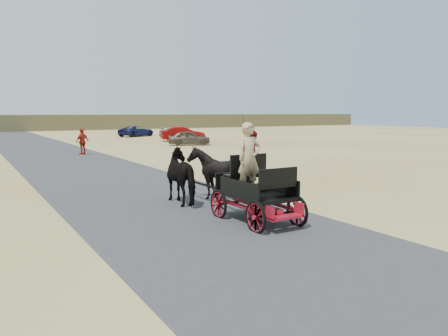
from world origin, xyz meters
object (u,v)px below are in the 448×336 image
car_a (189,138)px  car_d (137,131)px  horse_right (216,173)px  car_b (183,134)px  carriage (256,208)px  pedestrian (82,142)px  car_c (178,132)px  horse_left (185,176)px

car_a → car_d: 15.27m
horse_right → car_d: horse_right is taller
car_d → car_b: bearing=160.3°
carriage → pedestrian: (0.44, 20.42, 0.50)m
carriage → car_a: bearing=67.3°
carriage → car_d: size_ratio=0.55×
car_b → car_c: 4.98m
car_c → car_d: 6.17m
car_c → car_d: (-2.66, 5.56, -0.00)m
horse_right → pedestrian: pedestrian is taller
horse_left → car_a: bearing=-116.7°
car_b → carriage: bearing=173.8°
horse_left → horse_right: size_ratio=1.18×
horse_left → car_a: size_ratio=0.56×
pedestrian → car_c: bearing=-163.6°
car_c → car_d: car_c is taller
car_b → car_d: car_b is taller
carriage → car_c: 36.72m
carriage → horse_right: size_ratio=1.41×
horse_left → car_b: 29.23m
car_d → carriage: bearing=139.1°
pedestrian → car_c: (13.24, 13.66, -0.25)m
pedestrian → car_d: (10.58, 19.22, -0.25)m
horse_left → carriage: bearing=100.4°
carriage → car_c: (13.68, 34.08, 0.25)m
car_c → car_d: bearing=16.2°
car_b → car_d: size_ratio=0.96×
car_c → car_b: bearing=151.4°
carriage → pedestrian: pedestrian is taller
horse_right → pedestrian: (-0.11, 17.42, 0.01)m
horse_left → car_b: size_ratio=0.48×
horse_right → car_b: (11.48, 26.38, -0.15)m
carriage → car_b: 31.75m
horse_left → car_b: horse_left is taller
horse_left → car_d: (11.57, 36.64, -0.24)m
carriage → car_b: (12.03, 29.38, 0.34)m
horse_right → car_c: size_ratio=0.40×
car_a → car_b: bearing=3.5°
horse_left → car_d: size_ratio=0.46×
horse_left → car_c: 34.18m
horse_left → horse_right: 1.10m
horse_left → car_d: horse_left is taller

